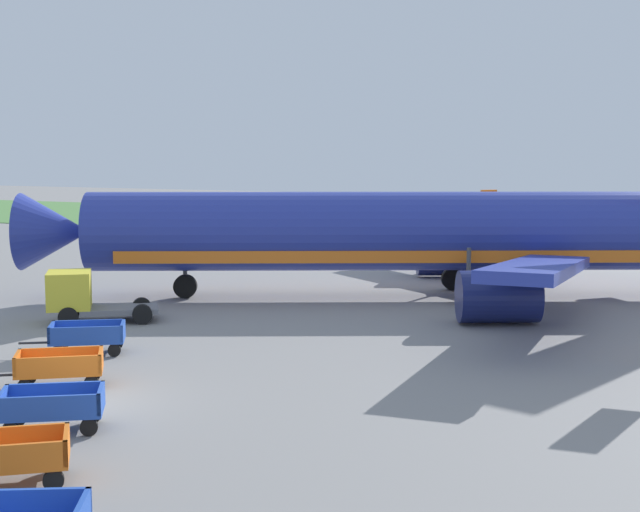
% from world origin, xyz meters
% --- Properties ---
extents(ground_plane, '(220.00, 220.00, 0.00)m').
position_xyz_m(ground_plane, '(0.00, 0.00, 0.00)').
color(ground_plane, gray).
extents(grass_strip, '(220.00, 28.00, 0.06)m').
position_xyz_m(grass_strip, '(0.00, 60.40, 0.03)').
color(grass_strip, '#518442').
rests_on(grass_strip, ground).
extents(airplane, '(35.59, 29.21, 11.34)m').
position_xyz_m(airplane, '(3.70, 21.66, 3.05)').
color(airplane, '#28389E').
rests_on(airplane, ground).
extents(baggage_cart_second_in_row, '(3.28, 2.72, 1.07)m').
position_xyz_m(baggage_cart_second_in_row, '(2.68, -5.52, 0.60)').
color(baggage_cart_second_in_row, orange).
rests_on(baggage_cart_second_in_row, ground).
extents(baggage_cart_third_in_row, '(3.40, 2.52, 1.07)m').
position_xyz_m(baggage_cart_third_in_row, '(1.06, -2.14, 0.60)').
color(baggage_cart_third_in_row, '#234CB2').
rests_on(baggage_cart_third_in_row, ground).
extents(baggage_cart_fourth_in_row, '(3.35, 2.62, 1.07)m').
position_xyz_m(baggage_cart_fourth_in_row, '(-1.55, 1.35, 0.60)').
color(baggage_cart_fourth_in_row, orange).
rests_on(baggage_cart_fourth_in_row, ground).
extents(baggage_cart_far_end, '(3.41, 2.51, 1.07)m').
position_xyz_m(baggage_cart_far_end, '(-3.59, 5.32, 0.60)').
color(baggage_cart_far_end, '#234CB2').
rests_on(baggage_cart_far_end, ground).
extents(service_truck_beside_carts, '(4.67, 4.07, 2.10)m').
position_xyz_m(service_truck_beside_carts, '(-7.37, 9.92, 1.10)').
color(service_truck_beside_carts, slate).
rests_on(service_truck_beside_carts, ground).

